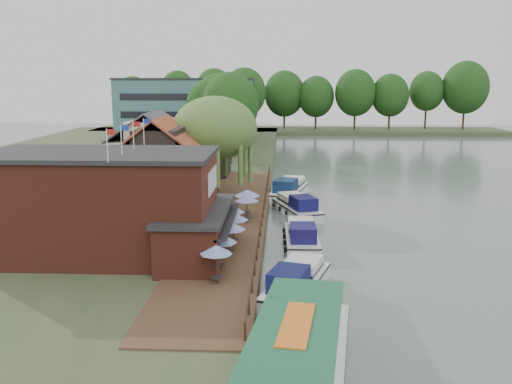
{
  "coord_description": "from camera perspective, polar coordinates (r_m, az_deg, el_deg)",
  "views": [
    {
      "loc": [
        -3.63,
        -38.63,
        13.08
      ],
      "look_at": [
        -6.0,
        12.0,
        3.0
      ],
      "focal_mm": 40.0,
      "sensor_mm": 36.0,
      "label": 1
    }
  ],
  "objects": [
    {
      "name": "bank_tree_1",
      "position": [
        91.44,
        -4.72,
        7.44
      ],
      "size": [
        7.11,
        7.11,
        12.11
      ],
      "primitive_type": null,
      "color": "#143811",
      "rests_on": "land_bank"
    },
    {
      "name": "quay_rail",
      "position": [
        50.5,
        0.71,
        -2.01
      ],
      "size": [
        0.2,
        49.0,
        1.0
      ],
      "primitive_type": null,
      "color": "black",
      "rests_on": "land_bank"
    },
    {
      "name": "cruiser_0",
      "position": [
        35.44,
        4.06,
        -8.56
      ],
      "size": [
        5.46,
        9.57,
        2.18
      ],
      "primitive_type": null,
      "rotation": [
        0.0,
        0.0,
        -0.3
      ],
      "color": "white",
      "rests_on": "ground"
    },
    {
      "name": "bank_tree_3",
      "position": [
        116.38,
        -1.17,
        8.84
      ],
      "size": [
        8.67,
        8.67,
        14.39
      ],
      "primitive_type": null,
      "color": "#143811",
      "rests_on": "land_bank"
    },
    {
      "name": "umbrella_5",
      "position": [
        48.33,
        -0.92,
        -1.66
      ],
      "size": [
        2.03,
        2.03,
        2.38
      ],
      "primitive_type": null,
      "color": "#201B96",
      "rests_on": "quay_deck"
    },
    {
      "name": "hotel_block",
      "position": [
        110.33,
        -6.98,
        8.09
      ],
      "size": [
        25.4,
        12.4,
        12.3
      ],
      "primitive_type": null,
      "color": "#38666B",
      "rests_on": "land_bank"
    },
    {
      "name": "umbrella_1",
      "position": [
        36.4,
        -3.62,
        -6.03
      ],
      "size": [
        2.21,
        2.21,
        2.38
      ],
      "primitive_type": null,
      "color": "navy",
      "rests_on": "quay_deck"
    },
    {
      "name": "cottage_c",
      "position": [
        72.8,
        -5.55,
        5.02
      ],
      "size": [
        7.6,
        7.6,
        8.5
      ],
      "primitive_type": null,
      "color": "black",
      "rests_on": "land_bank"
    },
    {
      "name": "quay_deck",
      "position": [
        50.28,
        -2.39,
        -2.6
      ],
      "size": [
        6.0,
        50.0,
        0.1
      ],
      "primitive_type": "cube",
      "color": "#47301E",
      "rests_on": "land_bank"
    },
    {
      "name": "umbrella_6",
      "position": [
        50.55,
        -0.9,
        -1.08
      ],
      "size": [
        2.37,
        2.37,
        2.38
      ],
      "primitive_type": null,
      "color": "navy",
      "rests_on": "quay_deck"
    },
    {
      "name": "swan",
      "position": [
        31.59,
        4.69,
        -12.82
      ],
      "size": [
        0.44,
        0.44,
        0.44
      ],
      "primitive_type": "sphere",
      "color": "white",
      "rests_on": "ground"
    },
    {
      "name": "cruiser_2",
      "position": [
        55.61,
        4.11,
        -1.23
      ],
      "size": [
        5.81,
        9.6,
        2.19
      ],
      "primitive_type": null,
      "rotation": [
        0.0,
        0.0,
        0.34
      ],
      "color": "silver",
      "rests_on": "ground"
    },
    {
      "name": "umbrella_2",
      "position": [
        39.4,
        -2.68,
        -4.66
      ],
      "size": [
        2.27,
        2.27,
        2.38
      ],
      "primitive_type": null,
      "color": "navy",
      "rests_on": "quay_deck"
    },
    {
      "name": "bank_tree_0",
      "position": [
        82.22,
        -2.6,
        7.38
      ],
      "size": [
        8.16,
        8.16,
        13.1
      ],
      "primitive_type": null,
      "color": "#143811",
      "rests_on": "land_bank"
    },
    {
      "name": "tour_boat",
      "position": [
        24.07,
        3.8,
        -17.16
      ],
      "size": [
        6.23,
        15.44,
        3.28
      ],
      "primitive_type": null,
      "rotation": [
        0.0,
        0.0,
        -0.14
      ],
      "color": "silver",
      "rests_on": "ground"
    },
    {
      "name": "land_bank",
      "position": [
        79.21,
        -16.81,
        1.63
      ],
      "size": [
        50.0,
        140.0,
        1.0
      ],
      "primitive_type": "cube",
      "color": "#384728",
      "rests_on": "ground"
    },
    {
      "name": "umbrella_3",
      "position": [
        42.0,
        -2.27,
        -3.65
      ],
      "size": [
        2.24,
        2.24,
        2.38
      ],
      "primitive_type": null,
      "color": "navy",
      "rests_on": "quay_deck"
    },
    {
      "name": "willow",
      "position": [
        58.44,
        -4.1,
        4.47
      ],
      "size": [
        8.6,
        8.6,
        10.43
      ],
      "primitive_type": null,
      "color": "#476B2D",
      "rests_on": "land_bank"
    },
    {
      "name": "ground",
      "position": [
        40.94,
        7.69,
        -7.49
      ],
      "size": [
        260.0,
        260.0,
        0.0
      ],
      "primitive_type": "plane",
      "color": "#4C5857",
      "rests_on": "ground"
    },
    {
      "name": "pub",
      "position": [
        39.93,
        -12.44,
        -1.21
      ],
      "size": [
        20.0,
        11.0,
        7.3
      ],
      "primitive_type": null,
      "color": "maroon",
      "rests_on": "land_bank"
    },
    {
      "name": "cruiser_1",
      "position": [
        45.43,
        4.6,
        -4.11
      ],
      "size": [
        3.09,
        9.06,
        2.14
      ],
      "primitive_type": null,
      "rotation": [
        0.0,
        0.0,
        0.02
      ],
      "color": "silver",
      "rests_on": "ground"
    },
    {
      "name": "cruiser_3",
      "position": [
        63.77,
        3.34,
        0.49
      ],
      "size": [
        5.43,
        10.35,
        2.39
      ],
      "primitive_type": null,
      "rotation": [
        0.0,
        0.0,
        -0.24
      ],
      "color": "white",
      "rests_on": "ground"
    },
    {
      "name": "cottage_a",
      "position": [
        54.41,
        -9.42,
        2.82
      ],
      "size": [
        8.6,
        7.6,
        8.5
      ],
      "primitive_type": null,
      "color": "black",
      "rests_on": "land_bank"
    },
    {
      "name": "cottage_b",
      "position": [
        64.73,
        -10.19,
        4.12
      ],
      "size": [
        9.6,
        8.6,
        8.5
      ],
      "primitive_type": null,
      "color": "beige",
      "rests_on": "land_bank"
    },
    {
      "name": "bank_tree_4",
      "position": [
        127.3,
        -3.62,
        8.63
      ],
      "size": [
        7.07,
        7.07,
        12.64
      ],
      "primitive_type": null,
      "color": "#143811",
      "rests_on": "land_bank"
    },
    {
      "name": "umbrella_0",
      "position": [
        34.13,
        -3.99,
        -7.22
      ],
      "size": [
        1.97,
        1.97,
        2.38
      ],
      "primitive_type": null,
      "color": "#1A4291",
      "rests_on": "quay_deck"
    },
    {
      "name": "umbrella_4",
      "position": [
        44.42,
        -2.56,
        -2.83
      ],
      "size": [
        2.27,
        2.27,
        2.38
      ],
      "primitive_type": null,
      "color": "#1E1B99",
      "rests_on": "quay_deck"
    },
    {
      "name": "bank_tree_2",
      "position": [
        95.78,
        -3.83,
        7.88
      ],
      "size": [
        8.23,
        8.23,
        12.97
      ],
      "primitive_type": null,
      "color": "#143811",
      "rests_on": "land_bank"
    },
    {
      "name": "bank_tree_5",
      "position": [
        132.51,
        -2.64,
        8.87
      ],
      "size": [
        7.67,
        7.67,
        13.21
      ],
      "primitive_type": null,
      "color": "#143811",
      "rests_on": "land_bank"
    }
  ]
}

